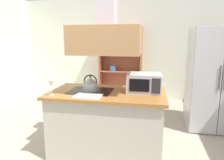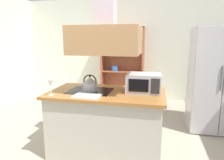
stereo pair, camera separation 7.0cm
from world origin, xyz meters
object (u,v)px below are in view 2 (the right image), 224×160
refrigerator (217,79)px  microwave (144,83)px  dish_cabinet (123,68)px  cutting_board (87,96)px  kettle (90,84)px  wine_glass_on_counter (50,84)px

refrigerator → microwave: refrigerator is taller
dish_cabinet → cutting_board: bearing=-88.9°
dish_cabinet → microwave: (0.74, -2.68, 0.18)m
refrigerator → kettle: refrigerator is taller
dish_cabinet → microwave: bearing=-74.5°
dish_cabinet → cutting_board: size_ratio=5.68×
cutting_board → microwave: (0.68, 0.38, 0.12)m
wine_glass_on_counter → refrigerator: bearing=32.9°
microwave → refrigerator: bearing=42.8°
refrigerator → dish_cabinet: (-1.96, 1.55, -0.06)m
microwave → wine_glass_on_counter: microwave is taller
kettle → wine_glass_on_counter: size_ratio=1.13×
dish_cabinet → kettle: 2.77m
dish_cabinet → cutting_board: (0.06, -3.05, 0.05)m
cutting_board → wine_glass_on_counter: size_ratio=1.65×
microwave → wine_glass_on_counter: (-1.16, -0.42, 0.02)m
refrigerator → cutting_board: size_ratio=5.39×
kettle → cutting_board: size_ratio=0.69×
dish_cabinet → kettle: size_ratio=8.27×
refrigerator → dish_cabinet: size_ratio=0.95×
microwave → wine_glass_on_counter: bearing=-160.2°
kettle → cutting_board: bearing=-78.7°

